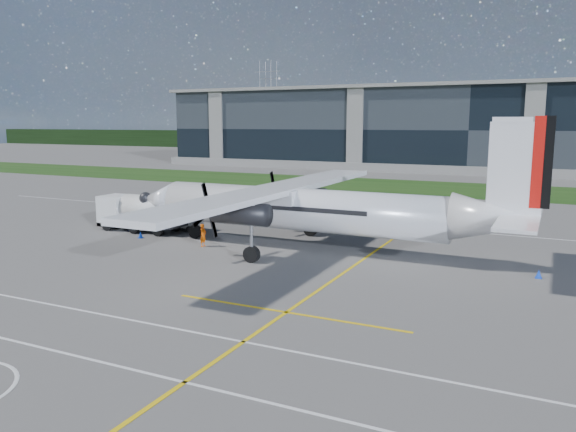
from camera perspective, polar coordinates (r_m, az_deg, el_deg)
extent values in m
plane|color=#595754|center=(70.70, 14.11, 2.03)|extent=(400.00, 400.00, 0.00)
cube|color=#173C10|center=(78.49, 15.32, 2.71)|extent=(400.00, 18.00, 0.04)
cube|color=black|center=(109.63, 18.62, 8.31)|extent=(120.00, 20.00, 15.00)
cube|color=black|center=(169.40, 21.17, 6.89)|extent=(400.00, 6.00, 6.00)
cube|color=yellow|center=(41.22, 9.62, -3.00)|extent=(0.20, 70.00, 0.01)
cube|color=white|center=(22.19, -16.93, -14.38)|extent=(90.00, 0.15, 0.01)
imported|color=#F25907|center=(40.74, -8.62, -1.78)|extent=(0.55, 0.77, 1.89)
cone|color=#0B37C3|center=(44.81, -14.75, -1.86)|extent=(0.36, 0.36, 0.50)
cone|color=#0B37C3|center=(48.02, -15.63, -1.16)|extent=(0.36, 0.36, 0.50)
cone|color=#0B37C3|center=(54.54, 5.96, 0.39)|extent=(0.36, 0.36, 0.50)
cone|color=#0B37C3|center=(47.90, -12.71, -1.06)|extent=(0.36, 0.36, 0.50)
cone|color=#0B37C3|center=(35.39, 24.12, -5.39)|extent=(0.36, 0.36, 0.50)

